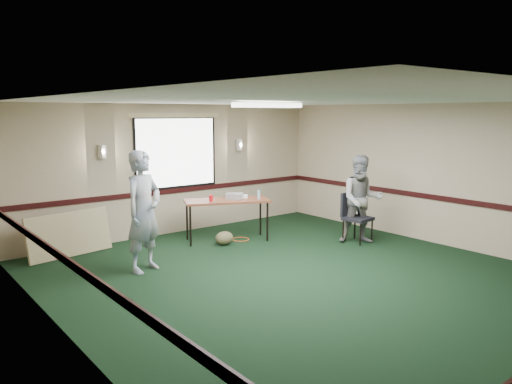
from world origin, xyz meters
TOP-DOWN VIEW (x-y plane):
  - ground at (0.00, 0.00)m, footprint 8.00×8.00m
  - room_shell at (0.00, 2.12)m, footprint 8.00×8.02m
  - folding_table at (0.42, 2.75)m, footprint 1.78×1.27m
  - projector at (0.60, 2.75)m, footprint 0.41×0.42m
  - game_console at (0.79, 2.75)m, footprint 0.28×0.28m
  - red_cup at (0.08, 2.80)m, footprint 0.08×0.08m
  - water_bottle at (0.96, 2.43)m, footprint 0.05×0.05m
  - duffel_bag at (0.17, 2.51)m, footprint 0.46×0.41m
  - cable_coil at (0.65, 2.62)m, footprint 0.36×0.36m
  - folded_table at (-2.40, 3.60)m, footprint 1.55×0.48m
  - conference_chair at (2.33, 1.14)m, footprint 0.52×0.54m
  - person_left at (-1.73, 1.99)m, footprint 0.83×0.70m
  - person_right at (2.38, 1.00)m, footprint 1.06×1.03m

SIDE VIEW (x-z plane):
  - ground at x=0.00m, z-range 0.00..0.00m
  - cable_coil at x=0.65m, z-range 0.00..0.02m
  - duffel_bag at x=0.17m, z-range 0.00..0.26m
  - folded_table at x=-2.40m, z-range 0.00..0.78m
  - conference_chair at x=2.33m, z-range 0.08..1.05m
  - folding_table at x=0.42m, z-range 0.35..1.18m
  - game_console at x=0.79m, z-range 0.83..0.88m
  - person_right at x=2.38m, z-range 0.00..1.72m
  - projector at x=0.60m, z-range 0.83..0.93m
  - red_cup at x=0.08m, z-range 0.83..0.95m
  - water_bottle at x=0.96m, z-range 0.83..1.00m
  - person_left at x=-1.73m, z-range 0.00..1.94m
  - room_shell at x=0.00m, z-range -2.42..5.58m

